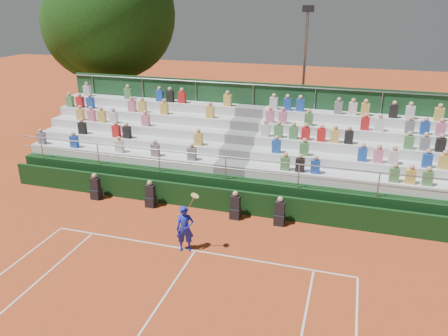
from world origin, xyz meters
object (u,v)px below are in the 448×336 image
(tennis_player, at_px, (185,229))
(tree_west, at_px, (100,24))
(tree_east, at_px, (111,14))
(floodlight_mast, at_px, (304,68))

(tennis_player, xyz_separation_m, tree_west, (-10.61, 12.90, 5.83))
(tennis_player, bearing_deg, tree_west, 129.42)
(tennis_player, height_order, tree_west, tree_west)
(tree_west, bearing_deg, tree_east, -30.22)
(tree_east, relative_size, floodlight_mast, 1.42)
(tree_east, distance_m, floodlight_mast, 11.89)
(tree_east, bearing_deg, floodlight_mast, 2.00)
(floodlight_mast, bearing_deg, tree_west, 178.36)
(tree_west, distance_m, tree_east, 1.66)
(tennis_player, relative_size, floodlight_mast, 0.28)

